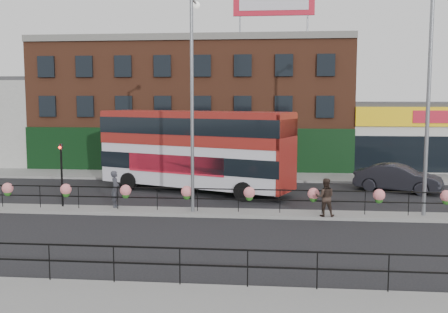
# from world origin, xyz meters

# --- Properties ---
(ground) EXTENTS (120.00, 120.00, 0.00)m
(ground) POSITION_xyz_m (0.00, 0.00, 0.00)
(ground) COLOR black
(ground) RESTS_ON ground
(south_pavement) EXTENTS (60.00, 4.00, 0.15)m
(south_pavement) POSITION_xyz_m (0.00, -12.00, 0.07)
(south_pavement) COLOR gray
(south_pavement) RESTS_ON ground
(north_pavement) EXTENTS (60.00, 4.00, 0.15)m
(north_pavement) POSITION_xyz_m (0.00, 12.00, 0.07)
(north_pavement) COLOR gray
(north_pavement) RESTS_ON ground
(median) EXTENTS (60.00, 1.60, 0.15)m
(median) POSITION_xyz_m (0.00, 0.00, 0.07)
(median) COLOR gray
(median) RESTS_ON ground
(yellow_line_inner) EXTENTS (60.00, 0.10, 0.01)m
(yellow_line_inner) POSITION_xyz_m (0.00, -9.70, 0.01)
(yellow_line_inner) COLOR gold
(yellow_line_inner) RESTS_ON ground
(yellow_line_outer) EXTENTS (60.00, 0.10, 0.01)m
(yellow_line_outer) POSITION_xyz_m (0.00, -9.88, 0.01)
(yellow_line_outer) COLOR gold
(yellow_line_outer) RESTS_ON ground
(brick_building) EXTENTS (25.00, 12.21, 10.30)m
(brick_building) POSITION_xyz_m (-4.00, 19.96, 5.13)
(brick_building) COLOR brown
(brick_building) RESTS_ON ground
(supermarket) EXTENTS (15.00, 12.25, 5.30)m
(supermarket) POSITION_xyz_m (16.00, 19.90, 2.65)
(supermarket) COLOR silver
(supermarket) RESTS_ON ground
(median_railing) EXTENTS (30.04, 0.56, 1.23)m
(median_railing) POSITION_xyz_m (-0.00, 0.00, 1.05)
(median_railing) COLOR black
(median_railing) RESTS_ON median
(south_railing) EXTENTS (20.04, 0.05, 1.12)m
(south_railing) POSITION_xyz_m (-2.00, -10.10, 0.96)
(south_railing) COLOR black
(south_railing) RESTS_ON south_pavement
(double_decker_bus) EXTENTS (12.18, 7.01, 4.85)m
(double_decker_bus) POSITION_xyz_m (-2.05, 5.99, 2.98)
(double_decker_bus) COLOR silver
(double_decker_bus) RESTS_ON ground
(car) EXTENTS (5.37, 6.31, 1.66)m
(car) POSITION_xyz_m (10.13, 7.24, 0.83)
(car) COLOR black
(car) RESTS_ON ground
(pedestrian_a) EXTENTS (0.80, 0.63, 1.84)m
(pedestrian_a) POSITION_xyz_m (-5.26, 0.50, 1.07)
(pedestrian_a) COLOR #32343B
(pedestrian_a) RESTS_ON median
(pedestrian_b) EXTENTS (0.92, 0.74, 1.79)m
(pedestrian_b) POSITION_xyz_m (5.09, -0.55, 1.04)
(pedestrian_b) COLOR #31241D
(pedestrian_b) RESTS_ON median
(lamp_column_west) EXTENTS (0.37, 1.79, 10.23)m
(lamp_column_west) POSITION_xyz_m (-1.21, 0.10, 6.21)
(lamp_column_west) COLOR slate
(lamp_column_west) RESTS_ON median
(lamp_column_east) EXTENTS (0.41, 2.02, 11.51)m
(lamp_column_east) POSITION_xyz_m (9.72, 0.40, 6.97)
(lamp_column_east) COLOR slate
(lamp_column_east) RESTS_ON median
(traffic_light_median) EXTENTS (0.15, 0.28, 3.65)m
(traffic_light_median) POSITION_xyz_m (-8.00, 0.39, 2.47)
(traffic_light_median) COLOR black
(traffic_light_median) RESTS_ON median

